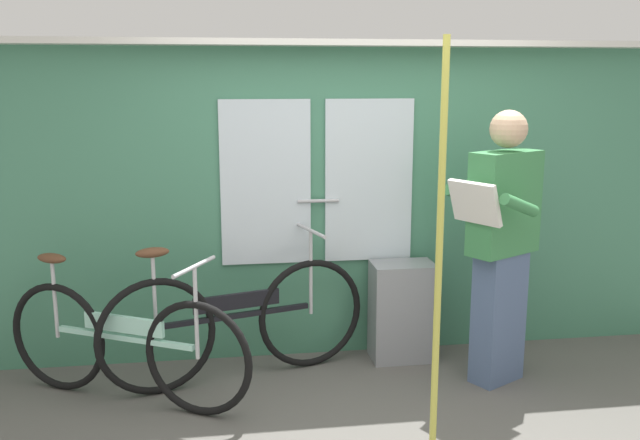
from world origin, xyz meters
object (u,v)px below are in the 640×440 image
Objects in this scene: bicycle_leaning_behind at (236,321)px; handrail_pole at (439,254)px; passenger_reading_newspaper at (502,242)px; trash_bin_by_wall at (402,311)px; bicycle_near_door at (124,343)px.

handrail_pole is at bearing -62.37° from bicycle_leaning_behind.
passenger_reading_newspaper is at bearing 49.65° from handrail_pole.
handrail_pole is (-0.65, -0.77, 0.14)m from passenger_reading_newspaper.
trash_bin_by_wall is at bearing 82.96° from handrail_pole.
bicycle_near_door is 2.19× the size of trash_bin_by_wall.
handrail_pole is at bearing -97.04° from trash_bin_by_wall.
bicycle_near_door is 0.70m from bicycle_leaning_behind.
passenger_reading_newspaper reaches higher than bicycle_near_door.
bicycle_near_door reaches higher than trash_bin_by_wall.
trash_bin_by_wall is (-0.50, 0.44, -0.57)m from passenger_reading_newspaper.
bicycle_near_door is at bearing -178.28° from bicycle_leaning_behind.
passenger_reading_newspaper is 1.02m from handrail_pole.
bicycle_leaning_behind is 1.56m from handrail_pole.
trash_bin_by_wall is (1.13, 0.18, -0.05)m from bicycle_leaning_behind.
handrail_pole reaches higher than trash_bin_by_wall.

